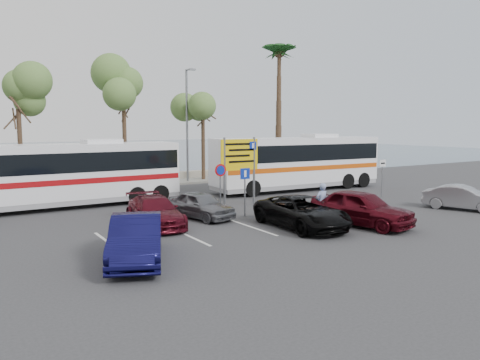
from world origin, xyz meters
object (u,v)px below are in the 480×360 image
car_silver_a (201,205)px  pedestrian_far (337,172)px  direction_sign (240,160)px  car_maroon (155,212)px  suv_black (302,212)px  coach_bus_right (298,164)px  car_silver_b (463,198)px  street_lamp_right (187,120)px  pedestrian_near (322,203)px  car_red (361,208)px  coach_bus_left (70,176)px  car_blue (136,239)px

car_silver_a → pedestrian_far: (13.13, 5.00, 0.37)m
direction_sign → car_maroon: (-5.54, -2.18, -1.81)m
direction_sign → suv_black: direction_sign is taller
direction_sign → coach_bus_right: bearing=27.0°
coach_bus_right → suv_black: 11.43m
direction_sign → suv_black: (-0.50, -5.67, -1.78)m
car_silver_b → street_lamp_right: bearing=90.4°
pedestrian_far → pedestrian_near: bearing=116.1°
car_red → pedestrian_far: pedestrian_far is taller
suv_black → car_red: bearing=-19.7°
street_lamp_right → pedestrian_far: 11.24m
pedestrian_near → coach_bus_left: bearing=-48.8°
car_silver_b → pedestrian_near: 8.14m
suv_black → pedestrian_near: 1.59m
coach_bus_left → suv_black: bearing=-55.2°
street_lamp_right → suv_black: street_lamp_right is taller
suv_black → pedestrian_far: 13.82m
car_maroon → car_silver_b: bearing=-11.5°
coach_bus_right → car_silver_a: size_ratio=3.27×
street_lamp_right → car_blue: bearing=-120.3°
street_lamp_right → car_maroon: bearing=-121.1°
pedestrian_far → car_blue: bearing=101.9°
pedestrian_near → direction_sign: bearing=-79.5°
street_lamp_right → coach_bus_right: 8.83m
car_blue → car_red: bearing=22.5°
car_blue → direction_sign: bearing=62.4°
car_blue → suv_black: (7.43, 1.02, -0.07)m
coach_bus_left → pedestrian_near: 12.85m
car_silver_a → coach_bus_right: bearing=14.4°
street_lamp_right → coach_bus_right: bearing=-57.3°
car_blue → pedestrian_near: 9.06m
street_lamp_right → coach_bus_left: 11.58m
street_lamp_right → coach_bus_right: (4.50, -7.02, -2.91)m
car_maroon → suv_black: 6.13m
coach_bus_left → car_blue: 11.15m
car_maroon → pedestrian_near: bearing=-19.0°
coach_bus_right → coach_bus_left: bearing=175.5°
car_red → car_silver_b: car_red is taller
car_blue → car_maroon: size_ratio=1.02×
coach_bus_right → car_red: (-4.60, -9.96, -0.93)m
car_silver_b → coach_bus_right: bearing=82.1°
direction_sign → coach_bus_right: size_ratio=0.31×
direction_sign → pedestrian_far: direction_sign is taller
coach_bus_left → car_silver_b: size_ratio=3.04×
suv_black → pedestrian_far: bearing=43.1°
street_lamp_right → pedestrian_near: (-1.00, -15.52, -3.75)m
car_silver_a → pedestrian_far: pedestrian_far is taller
coach_bus_left → suv_black: coach_bus_left is taller
street_lamp_right → pedestrian_near: size_ratio=4.69×
car_blue → pedestrian_far: 20.54m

